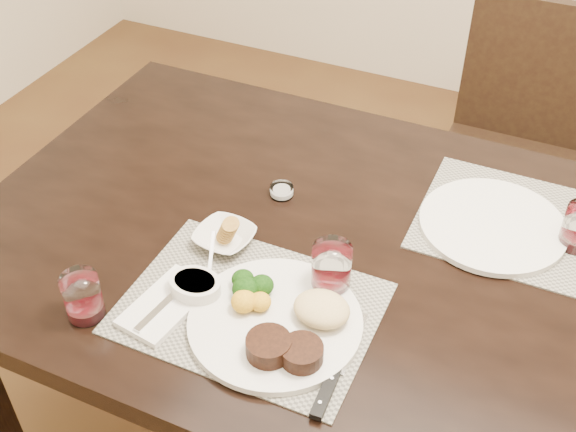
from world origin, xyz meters
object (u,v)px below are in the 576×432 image
at_px(wine_glass_near, 331,271).
at_px(far_plate, 493,225).
at_px(steak_knife, 332,380).
at_px(dinner_plate, 282,322).
at_px(cracker_bowl, 225,237).
at_px(chair_far, 516,137).

relative_size(wine_glass_near, far_plate, 0.34).
relative_size(steak_knife, far_plate, 0.81).
xyz_separation_m(dinner_plate, cracker_bowl, (-0.20, 0.16, -0.00)).
bearing_deg(chair_far, steak_knife, -95.21).
xyz_separation_m(dinner_plate, wine_glass_near, (0.04, 0.13, 0.03)).
bearing_deg(steak_knife, cracker_bowl, 141.89).
relative_size(cracker_bowl, wine_glass_near, 1.24).
distance_m(steak_knife, cracker_bowl, 0.40).
height_order(chair_far, far_plate, chair_far).
distance_m(chair_far, far_plate, 0.80).
distance_m(wine_glass_near, far_plate, 0.39).
bearing_deg(far_plate, wine_glass_near, -128.66).
relative_size(steak_knife, cracker_bowl, 1.92).
relative_size(chair_far, far_plate, 2.97).
distance_m(chair_far, cracker_bowl, 1.15).
distance_m(dinner_plate, wine_glass_near, 0.14).
bearing_deg(dinner_plate, chair_far, 64.58).
bearing_deg(wine_glass_near, cracker_bowl, 172.92).
distance_m(dinner_plate, steak_knife, 0.14).
xyz_separation_m(chair_far, steak_knife, (-0.11, -1.26, 0.26)).
xyz_separation_m(wine_glass_near, far_plate, (0.24, 0.30, -0.04)).
relative_size(dinner_plate, far_plate, 1.04).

